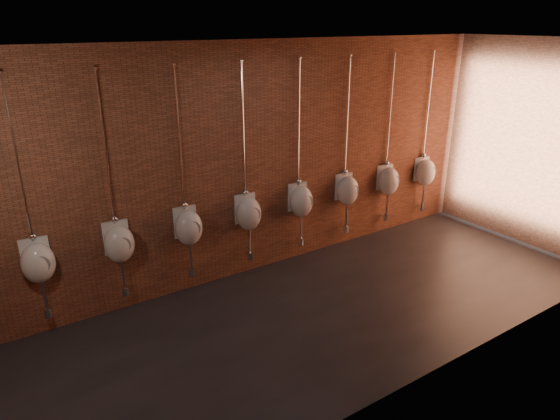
{
  "coord_description": "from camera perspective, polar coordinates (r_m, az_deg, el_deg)",
  "views": [
    {
      "loc": [
        -3.21,
        -4.16,
        3.43
      ],
      "look_at": [
        0.15,
        0.9,
        1.1
      ],
      "focal_mm": 32.0,
      "sensor_mm": 36.0,
      "label": 1
    }
  ],
  "objects": [
    {
      "name": "urinal_6",
      "position": [
        7.82,
        7.71,
        2.31
      ],
      "size": [
        0.4,
        0.36,
        2.71
      ],
      "color": "silver",
      "rests_on": "ground"
    },
    {
      "name": "urinal_7",
      "position": [
        8.41,
        12.3,
        3.35
      ],
      "size": [
        0.4,
        0.36,
        2.71
      ],
      "color": "silver",
      "rests_on": "ground"
    },
    {
      "name": "urinal_3",
      "position": [
        6.48,
        -10.43,
        -1.87
      ],
      "size": [
        0.4,
        0.36,
        2.71
      ],
      "color": "silver",
      "rests_on": "ground"
    },
    {
      "name": "urinal_8",
      "position": [
        9.04,
        16.27,
        4.23
      ],
      "size": [
        0.4,
        0.36,
        2.71
      ],
      "color": "silver",
      "rests_on": "ground"
    },
    {
      "name": "urinal_1",
      "position": [
        6.09,
        -25.94,
        -5.31
      ],
      "size": [
        0.4,
        0.36,
        2.71
      ],
      "color": "silver",
      "rests_on": "ground"
    },
    {
      "name": "room_shell",
      "position": [
        5.44,
        3.95,
        5.83
      ],
      "size": [
        8.54,
        3.04,
        3.22
      ],
      "color": "black",
      "rests_on": "ground"
    },
    {
      "name": "urinal_4",
      "position": [
        6.84,
        -3.62,
        -0.3
      ],
      "size": [
        0.4,
        0.36,
        2.71
      ],
      "color": "silver",
      "rests_on": "ground"
    },
    {
      "name": "urinal_5",
      "position": [
        7.29,
        2.42,
        1.1
      ],
      "size": [
        0.4,
        0.36,
        2.71
      ],
      "color": "silver",
      "rests_on": "ground"
    },
    {
      "name": "ground",
      "position": [
        6.28,
        3.49,
        -12.19
      ],
      "size": [
        8.5,
        8.5,
        0.0
      ],
      "primitive_type": "plane",
      "color": "black",
      "rests_on": "ground"
    },
    {
      "name": "urinal_2",
      "position": [
        6.22,
        -17.93,
        -3.57
      ],
      "size": [
        0.4,
        0.36,
        2.71
      ],
      "color": "silver",
      "rests_on": "ground"
    }
  ]
}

